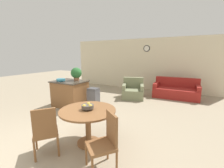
{
  "coord_description": "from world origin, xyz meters",
  "views": [
    {
      "loc": [
        2.44,
        -1.59,
        1.82
      ],
      "look_at": [
        0.34,
        2.46,
        0.95
      ],
      "focal_mm": 24.0,
      "sensor_mm": 36.0,
      "label": 1
    }
  ],
  "objects_px": {
    "fruit_bowl": "(88,106)",
    "teal_bowl": "(61,80)",
    "potted_plant": "(76,73)",
    "kitchen_island": "(70,93)",
    "couch": "(176,91)",
    "armchair": "(133,91)",
    "trash_bin": "(93,98)",
    "dining_table": "(88,117)",
    "dining_chair_near_left": "(45,130)",
    "dining_chair_near_right": "(105,140)"
  },
  "relations": [
    {
      "from": "fruit_bowl",
      "to": "teal_bowl",
      "type": "bearing_deg",
      "value": 147.13
    },
    {
      "from": "teal_bowl",
      "to": "potted_plant",
      "type": "distance_m",
      "value": 0.59
    },
    {
      "from": "kitchen_island",
      "to": "couch",
      "type": "xyz_separation_m",
      "value": [
        3.33,
        3.01,
        -0.18
      ]
    },
    {
      "from": "armchair",
      "to": "trash_bin",
      "type": "bearing_deg",
      "value": -130.74
    },
    {
      "from": "dining_table",
      "to": "dining_chair_near_left",
      "type": "height_order",
      "value": "dining_chair_near_left"
    },
    {
      "from": "teal_bowl",
      "to": "trash_bin",
      "type": "distance_m",
      "value": 1.3
    },
    {
      "from": "fruit_bowl",
      "to": "kitchen_island",
      "type": "distance_m",
      "value": 2.64
    },
    {
      "from": "potted_plant",
      "to": "trash_bin",
      "type": "relative_size",
      "value": 0.66
    },
    {
      "from": "dining_chair_near_right",
      "to": "kitchen_island",
      "type": "xyz_separation_m",
      "value": [
        -2.69,
        2.11,
        -0.04
      ]
    },
    {
      "from": "dining_chair_near_right",
      "to": "dining_chair_near_left",
      "type": "bearing_deg",
      "value": 50.63
    },
    {
      "from": "dining_table",
      "to": "kitchen_island",
      "type": "relative_size",
      "value": 1.0
    },
    {
      "from": "dining_chair_near_right",
      "to": "trash_bin",
      "type": "distance_m",
      "value": 2.94
    },
    {
      "from": "armchair",
      "to": "couch",
      "type": "bearing_deg",
      "value": 11.11
    },
    {
      "from": "potted_plant",
      "to": "armchair",
      "type": "bearing_deg",
      "value": 50.97
    },
    {
      "from": "dining_table",
      "to": "dining_chair_near_right",
      "type": "bearing_deg",
      "value": -33.91
    },
    {
      "from": "teal_bowl",
      "to": "couch",
      "type": "relative_size",
      "value": 0.16
    },
    {
      "from": "teal_bowl",
      "to": "potted_plant",
      "type": "relative_size",
      "value": 0.63
    },
    {
      "from": "potted_plant",
      "to": "couch",
      "type": "bearing_deg",
      "value": 41.35
    },
    {
      "from": "couch",
      "to": "dining_chair_near_right",
      "type": "bearing_deg",
      "value": -98.1
    },
    {
      "from": "dining_chair_near_left",
      "to": "teal_bowl",
      "type": "distance_m",
      "value": 2.76
    },
    {
      "from": "potted_plant",
      "to": "dining_table",
      "type": "bearing_deg",
      "value": -44.88
    },
    {
      "from": "potted_plant",
      "to": "couch",
      "type": "xyz_separation_m",
      "value": [
        3.18,
        2.8,
        -0.9
      ]
    },
    {
      "from": "kitchen_island",
      "to": "armchair",
      "type": "bearing_deg",
      "value": 51.34
    },
    {
      "from": "potted_plant",
      "to": "dining_chair_near_left",
      "type": "bearing_deg",
      "value": -60.58
    },
    {
      "from": "dining_chair_near_right",
      "to": "kitchen_island",
      "type": "distance_m",
      "value": 3.42
    },
    {
      "from": "fruit_bowl",
      "to": "dining_chair_near_left",
      "type": "bearing_deg",
      "value": -124.04
    },
    {
      "from": "fruit_bowl",
      "to": "potted_plant",
      "type": "bearing_deg",
      "value": 135.13
    },
    {
      "from": "dining_chair_near_left",
      "to": "couch",
      "type": "distance_m",
      "value": 5.62
    },
    {
      "from": "dining_chair_near_left",
      "to": "kitchen_island",
      "type": "distance_m",
      "value": 2.81
    },
    {
      "from": "dining_table",
      "to": "armchair",
      "type": "distance_m",
      "value": 3.77
    },
    {
      "from": "potted_plant",
      "to": "fruit_bowl",
      "type": "bearing_deg",
      "value": -44.87
    },
    {
      "from": "dining_table",
      "to": "dining_chair_near_left",
      "type": "bearing_deg",
      "value": -123.91
    },
    {
      "from": "dining_chair_near_left",
      "to": "potted_plant",
      "type": "height_order",
      "value": "potted_plant"
    },
    {
      "from": "fruit_bowl",
      "to": "armchair",
      "type": "xyz_separation_m",
      "value": [
        -0.36,
        3.74,
        -0.53
      ]
    },
    {
      "from": "dining_table",
      "to": "dining_chair_near_right",
      "type": "xyz_separation_m",
      "value": [
        0.67,
        -0.45,
        -0.07
      ]
    },
    {
      "from": "dining_table",
      "to": "dining_chair_near_right",
      "type": "height_order",
      "value": "dining_chair_near_right"
    },
    {
      "from": "dining_table",
      "to": "dining_chair_near_left",
      "type": "distance_m",
      "value": 0.81
    },
    {
      "from": "fruit_bowl",
      "to": "kitchen_island",
      "type": "bearing_deg",
      "value": 140.67
    },
    {
      "from": "potted_plant",
      "to": "trash_bin",
      "type": "height_order",
      "value": "potted_plant"
    },
    {
      "from": "dining_chair_near_right",
      "to": "teal_bowl",
      "type": "distance_m",
      "value": 3.45
    },
    {
      "from": "dining_table",
      "to": "armchair",
      "type": "xyz_separation_m",
      "value": [
        -0.36,
        3.74,
        -0.29
      ]
    },
    {
      "from": "dining_chair_near_right",
      "to": "teal_bowl",
      "type": "height_order",
      "value": "teal_bowl"
    },
    {
      "from": "trash_bin",
      "to": "kitchen_island",
      "type": "bearing_deg",
      "value": -166.96
    },
    {
      "from": "dining_chair_near_left",
      "to": "fruit_bowl",
      "type": "bearing_deg",
      "value": 5.5
    },
    {
      "from": "dining_table",
      "to": "fruit_bowl",
      "type": "xyz_separation_m",
      "value": [
        0.0,
        -0.0,
        0.24
      ]
    },
    {
      "from": "dining_chair_near_right",
      "to": "fruit_bowl",
      "type": "height_order",
      "value": "dining_chair_near_right"
    },
    {
      "from": "dining_chair_near_left",
      "to": "fruit_bowl",
      "type": "xyz_separation_m",
      "value": [
        0.45,
        0.67,
        0.31
      ]
    },
    {
      "from": "dining_chair_near_left",
      "to": "potted_plant",
      "type": "relative_size",
      "value": 2.01
    },
    {
      "from": "dining_chair_near_left",
      "to": "armchair",
      "type": "relative_size",
      "value": 0.81
    },
    {
      "from": "teal_bowl",
      "to": "potted_plant",
      "type": "xyz_separation_m",
      "value": [
        0.31,
        0.45,
        0.2
      ]
    }
  ]
}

